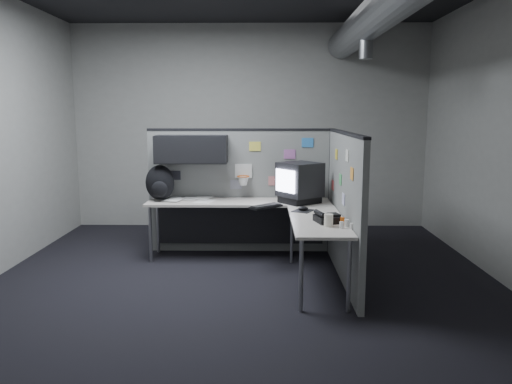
{
  "coord_description": "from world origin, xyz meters",
  "views": [
    {
      "loc": [
        0.21,
        -5.2,
        1.84
      ],
      "look_at": [
        0.13,
        0.35,
        0.95
      ],
      "focal_mm": 35.0,
      "sensor_mm": 36.0,
      "label": 1
    }
  ],
  "objects_px": {
    "keyboard": "(266,206)",
    "backpack": "(160,183)",
    "phone": "(327,218)",
    "desk": "(258,215)",
    "monitor": "(300,182)"
  },
  "relations": [
    {
      "from": "desk",
      "to": "monitor",
      "type": "height_order",
      "value": "monitor"
    },
    {
      "from": "monitor",
      "to": "keyboard",
      "type": "relative_size",
      "value": 1.52
    },
    {
      "from": "desk",
      "to": "monitor",
      "type": "distance_m",
      "value": 0.66
    },
    {
      "from": "desk",
      "to": "monitor",
      "type": "xyz_separation_m",
      "value": [
        0.51,
        0.18,
        0.37
      ]
    },
    {
      "from": "phone",
      "to": "desk",
      "type": "bearing_deg",
      "value": 122.53
    },
    {
      "from": "monitor",
      "to": "phone",
      "type": "bearing_deg",
      "value": -72.14
    },
    {
      "from": "desk",
      "to": "backpack",
      "type": "xyz_separation_m",
      "value": [
        -1.25,
        0.33,
        0.33
      ]
    },
    {
      "from": "desk",
      "to": "phone",
      "type": "relative_size",
      "value": 7.84
    },
    {
      "from": "monitor",
      "to": "backpack",
      "type": "bearing_deg",
      "value": -177.45
    },
    {
      "from": "monitor",
      "to": "keyboard",
      "type": "distance_m",
      "value": 0.59
    },
    {
      "from": "keyboard",
      "to": "phone",
      "type": "xyz_separation_m",
      "value": [
        0.61,
        -0.76,
        0.03
      ]
    },
    {
      "from": "desk",
      "to": "keyboard",
      "type": "xyz_separation_m",
      "value": [
        0.1,
        -0.16,
        0.13
      ]
    },
    {
      "from": "keyboard",
      "to": "backpack",
      "type": "xyz_separation_m",
      "value": [
        -1.34,
        0.5,
        0.2
      ]
    },
    {
      "from": "monitor",
      "to": "backpack",
      "type": "height_order",
      "value": "monitor"
    },
    {
      "from": "backpack",
      "to": "keyboard",
      "type": "bearing_deg",
      "value": -9.54
    }
  ]
}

